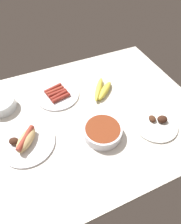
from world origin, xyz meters
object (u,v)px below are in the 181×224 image
object	(u,v)px
plate_hotdog_assembled	(26,141)
plate_grilled_meat	(156,123)
bowl_chili	(103,131)
plate_sausages	(57,94)
banana_bunch	(102,90)
bowl_coleslaw	(0,104)

from	to	relation	value
plate_hotdog_assembled	plate_grilled_meat	world-z (taller)	plate_hotdog_assembled
plate_hotdog_assembled	bowl_chili	size ratio (longest dim) A/B	1.40
bowl_chili	plate_sausages	xyz separation A→B (cm)	(11.38, -33.41, -1.88)
banana_bunch	plate_sausages	bearing A→B (deg)	-17.28
bowl_chili	plate_sausages	size ratio (longest dim) A/B	0.74
banana_bunch	bowl_coleslaw	size ratio (longest dim) A/B	1.15
plate_hotdog_assembled	plate_sausages	xyz separation A→B (cm)	(-21.53, -24.05, -0.79)
bowl_chili	banana_bunch	bearing A→B (deg)	-115.03
bowl_chili	plate_grilled_meat	xyz separation A→B (cm)	(-26.22, 4.89, -2.00)
plate_grilled_meat	bowl_coleslaw	world-z (taller)	bowl_coleslaw
banana_bunch	plate_grilled_meat	distance (cm)	34.02
banana_bunch	plate_sausages	xyz separation A→B (cm)	(23.56, -7.33, -0.88)
plate_grilled_meat	plate_sausages	xyz separation A→B (cm)	(37.61, -38.29, 0.13)
bowl_coleslaw	plate_hotdog_assembled	bearing A→B (deg)	105.87
banana_bunch	bowl_coleslaw	xyz separation A→B (cm)	(52.71, -10.08, 1.20)
bowl_chili	plate_sausages	distance (cm)	35.34
bowl_coleslaw	plate_sausages	size ratio (longest dim) A/B	0.65
bowl_coleslaw	plate_sausages	world-z (taller)	bowl_coleslaw
plate_hotdog_assembled	bowl_coleslaw	xyz separation A→B (cm)	(7.62, -26.81, 1.28)
plate_hotdog_assembled	banana_bunch	bearing A→B (deg)	-159.65
banana_bunch	plate_hotdog_assembled	distance (cm)	48.09
plate_hotdog_assembled	plate_sausages	size ratio (longest dim) A/B	1.04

